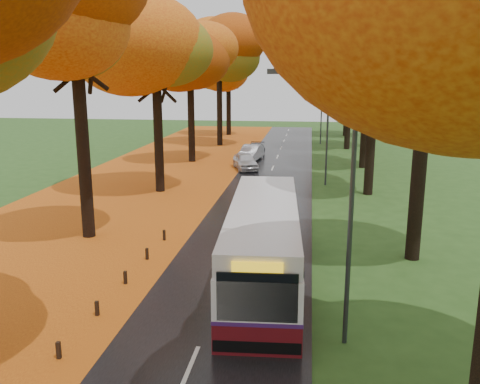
% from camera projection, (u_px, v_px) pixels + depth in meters
% --- Properties ---
extents(road, '(6.50, 90.00, 0.04)m').
position_uv_depth(road, '(260.00, 200.00, 31.92)').
color(road, black).
rests_on(road, ground).
extents(centre_line, '(0.12, 90.00, 0.01)m').
position_uv_depth(centre_line, '(260.00, 199.00, 31.91)').
color(centre_line, silver).
rests_on(centre_line, road).
extents(leaf_verge, '(12.00, 90.00, 0.02)m').
position_uv_depth(leaf_verge, '(123.00, 195.00, 33.12)').
color(leaf_verge, maroon).
rests_on(leaf_verge, ground).
extents(leaf_drift, '(0.90, 90.00, 0.01)m').
position_uv_depth(leaf_drift, '(212.00, 198.00, 32.32)').
color(leaf_drift, orange).
rests_on(leaf_drift, road).
extents(trees_left, '(9.20, 74.00, 13.88)m').
position_uv_depth(trees_left, '(153.00, 45.00, 32.71)').
color(trees_left, black).
rests_on(trees_left, ground).
extents(trees_right, '(9.30, 74.20, 13.96)m').
position_uv_depth(trees_right, '(383.00, 41.00, 30.62)').
color(trees_right, black).
rests_on(trees_right, ground).
extents(bollard_row, '(0.11, 23.51, 0.52)m').
position_uv_depth(bollard_row, '(34.00, 378.00, 12.77)').
color(bollard_row, black).
rests_on(bollard_row, ground).
extents(streetlamp_near, '(2.45, 0.18, 8.00)m').
position_uv_depth(streetlamp_near, '(343.00, 186.00, 13.92)').
color(streetlamp_near, '#333538').
rests_on(streetlamp_near, ground).
extents(streetlamp_mid, '(2.45, 0.18, 8.00)m').
position_uv_depth(streetlamp_mid, '(324.00, 119.00, 35.15)').
color(streetlamp_mid, '#333538').
rests_on(streetlamp_mid, ground).
extents(streetlamp_far, '(2.45, 0.18, 8.00)m').
position_uv_depth(streetlamp_far, '(319.00, 102.00, 56.38)').
color(streetlamp_far, '#333538').
rests_on(streetlamp_far, ground).
extents(bus, '(3.21, 11.25, 2.93)m').
position_uv_depth(bus, '(263.00, 241.00, 19.14)').
color(bus, '#540D12').
rests_on(bus, road).
extents(car_white, '(2.81, 4.38, 1.39)m').
position_uv_depth(car_white, '(245.00, 161.00, 41.82)').
color(car_white, silver).
rests_on(car_white, road).
extents(car_silver, '(2.09, 4.48, 1.42)m').
position_uv_depth(car_silver, '(251.00, 153.00, 45.91)').
color(car_silver, '#919398').
rests_on(car_silver, road).
extents(car_dark, '(1.90, 4.09, 1.16)m').
position_uv_depth(car_dark, '(255.00, 150.00, 48.83)').
color(car_dark, black).
rests_on(car_dark, road).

